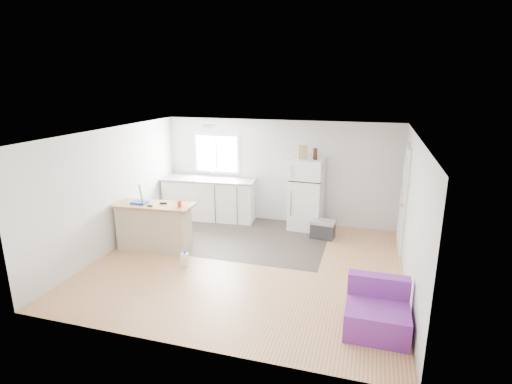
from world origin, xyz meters
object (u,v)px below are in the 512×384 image
kitchen_cabinets (210,198)px  cleaner_jug (185,259)px  red_cup (179,204)px  bottle_right (315,154)px  cooler (323,229)px  mop (140,239)px  cardboard_box (302,152)px  refrigerator (306,194)px  peninsula (154,226)px  blue_tray (140,202)px  bottle_left (316,154)px  purple_seat (377,313)px

kitchen_cabinets → cleaner_jug: bearing=-82.0°
red_cup → bottle_right: bottle_right is taller
cooler → mop: (-3.40, -1.68, 0.03)m
red_cup → bottle_right: 3.10m
cardboard_box → bottle_right: (0.27, 0.03, -0.02)m
refrigerator → bottle_right: bottle_right is taller
cooler → bottle_right: bearing=130.6°
peninsula → blue_tray: blue_tray is taller
cooler → cardboard_box: 1.71m
refrigerator → red_cup: 2.92m
refrigerator → mop: bearing=-140.6°
blue_tray → refrigerator: bearing=34.6°
cleaner_jug → blue_tray: 1.52m
cooler → red_cup: size_ratio=4.54×
kitchen_cabinets → bottle_left: 2.81m
peninsula → cleaner_jug: size_ratio=5.61×
kitchen_cabinets → purple_seat: size_ratio=2.77×
purple_seat → blue_tray: (-4.52, 1.53, 0.71)m
cleaner_jug → blue_tray: size_ratio=0.93×
cleaner_jug → red_cup: size_ratio=2.33×
bottle_left → purple_seat: bearing=-68.4°
cardboard_box → cleaner_jug: bearing=-124.2°
peninsula → bottle_left: bearing=30.1°
cardboard_box → kitchen_cabinets: bearing=178.3°
blue_tray → cardboard_box: cardboard_box is taller
cardboard_box → bottle_right: size_ratio=1.20×
purple_seat → bottle_right: bottle_right is taller
cooler → red_cup: red_cup is taller
peninsula → bottle_left: size_ratio=6.27×
purple_seat → mop: 4.73m
cardboard_box → cooler: bearing=-36.5°
cooler → bottle_left: size_ratio=2.18×
purple_seat → blue_tray: bearing=161.3°
blue_tray → cardboard_box: size_ratio=1.00×
kitchen_cabinets → cleaner_jug: size_ratio=8.20×
refrigerator → blue_tray: refrigerator is taller
mop → red_cup: (0.84, 0.14, 0.77)m
kitchen_cabinets → bottle_right: (2.51, -0.04, 1.22)m
purple_seat → cleaner_jug: 3.51m
bottle_left → red_cup: bearing=-139.3°
bottle_left → bottle_right: size_ratio=1.00×
cleaner_jug → bottle_right: bottle_right is taller
cleaner_jug → mop: (-1.16, 0.37, 0.11)m
blue_tray → red_cup: bearing=1.0°
bottle_left → peninsula: bearing=-145.7°
mop → bottle_right: 4.05m
bottle_left → bottle_right: same height
cleaner_jug → red_cup: (-0.31, 0.50, 0.88)m
red_cup → bottle_right: (2.25, 1.99, 0.73)m
refrigerator → cleaner_jug: (-1.79, -2.53, -0.68)m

